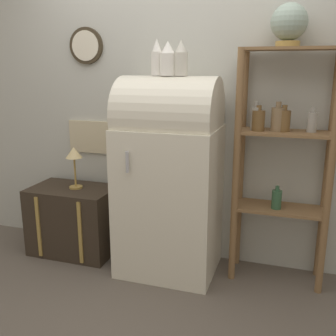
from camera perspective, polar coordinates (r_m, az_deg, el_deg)
ground_plane at (r=3.09m, az=-1.33°, el=-16.37°), size 12.00×12.00×0.00m
wall_back at (r=3.21m, az=1.88°, el=10.30°), size 7.00×0.09×2.70m
refrigerator at (r=3.00m, az=0.16°, el=-0.99°), size 0.74×0.63×1.52m
suitcase_trunk at (r=3.54m, az=-13.51°, el=-7.32°), size 0.71×0.46×0.58m
shelf_unit at (r=2.93m, az=16.19°, el=2.41°), size 0.68×0.31×1.71m
globe at (r=2.91m, az=17.17°, el=19.42°), size 0.24×0.24×0.28m
vase_left at (r=2.91m, az=-1.63°, el=15.60°), size 0.08×0.08×0.26m
vase_center at (r=2.88m, az=-0.03°, el=15.44°), size 0.11×0.11×0.24m
vase_right at (r=2.86m, az=1.90°, el=15.51°), size 0.10×0.10×0.24m
desk_lamp at (r=3.36m, az=-13.47°, el=1.61°), size 0.14×0.14×0.35m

